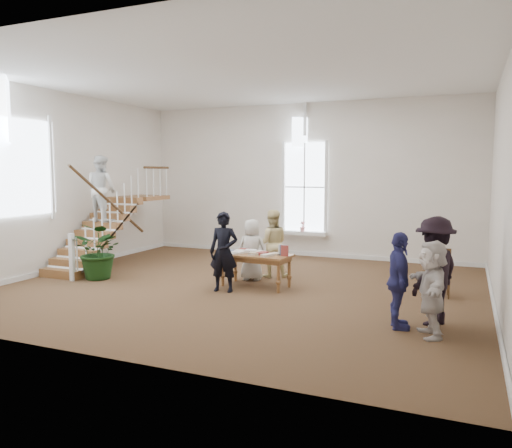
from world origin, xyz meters
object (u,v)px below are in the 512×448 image
at_px(elderly_woman, 252,250).
at_px(floor_plant, 100,251).
at_px(woman_cluster_c, 432,289).
at_px(woman_cluster_b, 435,271).
at_px(side_chair, 440,270).
at_px(library_table, 255,257).
at_px(woman_cluster_a, 399,281).
at_px(person_yellow, 272,243).
at_px(police_officer, 224,252).

height_order(elderly_woman, floor_plant, elderly_woman).
bearing_deg(woman_cluster_c, woman_cluster_b, 163.43).
bearing_deg(side_chair, woman_cluster_b, -94.83).
relative_size(library_table, elderly_woman, 1.13).
bearing_deg(elderly_woman, woman_cluster_b, 148.56).
height_order(woman_cluster_a, floor_plant, woman_cluster_a).
xyz_separation_m(library_table, person_yellow, (-0.03, 1.10, 0.16)).
bearing_deg(side_chair, woman_cluster_a, -106.31).
relative_size(library_table, floor_plant, 1.20).
bearing_deg(police_officer, person_yellow, 69.04).
xyz_separation_m(elderly_woman, woman_cluster_a, (3.59, -2.40, 0.07)).
xyz_separation_m(elderly_woman, side_chair, (4.09, 0.12, -0.18)).
relative_size(woman_cluster_b, side_chair, 1.87).
distance_m(person_yellow, floor_plant, 4.03).
height_order(woman_cluster_a, woman_cluster_c, woman_cluster_a).
xyz_separation_m(woman_cluster_c, side_chair, (-0.01, 2.72, -0.21)).
bearing_deg(police_officer, woman_cluster_c, -25.92).
bearing_deg(woman_cluster_c, woman_cluster_a, -127.96).
relative_size(elderly_woman, woman_cluster_b, 0.80).
distance_m(person_yellow, woman_cluster_b, 4.52).
xyz_separation_m(floor_plant, side_chair, (7.39, 1.42, -0.13)).
height_order(police_officer, woman_cluster_a, police_officer).
bearing_deg(woman_cluster_c, floor_plant, -116.57).
bearing_deg(woman_cluster_b, side_chair, -155.81).
distance_m(elderly_woman, woman_cluster_a, 4.32).
distance_m(police_officer, woman_cluster_b, 4.25).
xyz_separation_m(woman_cluster_a, woman_cluster_b, (0.51, 0.45, 0.11)).
distance_m(elderly_woman, floor_plant, 3.55).
relative_size(library_table, person_yellow, 0.99).
bearing_deg(person_yellow, police_officer, 53.11).
distance_m(person_yellow, woman_cluster_a, 4.38).
bearing_deg(floor_plant, library_table, 10.86).
height_order(elderly_woman, woman_cluster_b, woman_cluster_b).
relative_size(police_officer, side_chair, 1.75).
xyz_separation_m(police_officer, elderly_woman, (0.10, 1.25, -0.13)).
bearing_deg(floor_plant, woman_cluster_a, -9.11).
bearing_deg(library_table, person_yellow, 95.77).
bearing_deg(elderly_woman, person_yellow, -126.94).
height_order(police_officer, woman_cluster_b, woman_cluster_b).
distance_m(library_table, woman_cluster_b, 4.01).
xyz_separation_m(police_officer, woman_cluster_b, (4.20, -0.70, 0.05)).
distance_m(elderly_woman, side_chair, 4.09).
bearing_deg(woman_cluster_a, police_officer, 58.45).
distance_m(woman_cluster_a, floor_plant, 6.98).
xyz_separation_m(library_table, police_officer, (-0.43, -0.65, 0.19)).
relative_size(police_officer, floor_plant, 1.26).
bearing_deg(police_officer, library_table, 48.43).
distance_m(library_table, woman_cluster_c, 4.26).
bearing_deg(floor_plant, woman_cluster_c, -10.00).
relative_size(elderly_woman, side_chair, 1.48).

